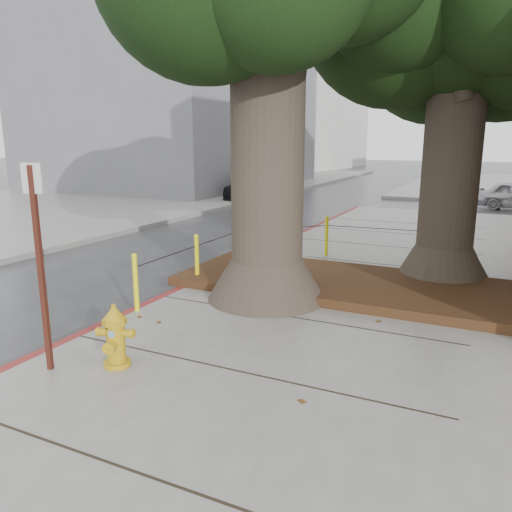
# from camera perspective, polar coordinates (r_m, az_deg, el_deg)

# --- Properties ---
(ground) EXTENTS (140.00, 140.00, 0.00)m
(ground) POSITION_cam_1_polar(r_m,az_deg,el_deg) (6.38, -6.63, -13.18)
(ground) COLOR #28282B
(ground) RESTS_ON ground
(sidewalk_opposite) EXTENTS (14.00, 60.00, 0.15)m
(sidewalk_opposite) POSITION_cam_1_polar(r_m,az_deg,el_deg) (22.80, -23.30, 5.12)
(sidewalk_opposite) COLOR slate
(sidewalk_opposite) RESTS_ON ground
(curb_red) EXTENTS (0.14, 26.00, 0.16)m
(curb_red) POSITION_cam_1_polar(r_m,az_deg,el_deg) (9.33, -8.85, -4.15)
(curb_red) COLOR maroon
(curb_red) RESTS_ON ground
(planter_bed) EXTENTS (6.40, 2.60, 0.16)m
(planter_bed) POSITION_cam_1_polar(r_m,az_deg,el_deg) (9.35, 11.04, -3.21)
(planter_bed) COLOR black
(planter_bed) RESTS_ON sidewalk_main
(building_far_grey) EXTENTS (12.00, 16.00, 12.00)m
(building_far_grey) POSITION_cam_1_polar(r_m,az_deg,el_deg) (32.51, -8.71, 18.57)
(building_far_grey) COLOR slate
(building_far_grey) RESTS_ON ground
(building_far_white) EXTENTS (12.00, 18.00, 15.00)m
(building_far_white) POSITION_cam_1_polar(r_m,az_deg,el_deg) (53.92, 3.95, 18.04)
(building_far_white) COLOR silver
(building_far_white) RESTS_ON ground
(tree_far) EXTENTS (4.50, 3.80, 7.17)m
(tree_far) POSITION_cam_1_polar(r_m,az_deg,el_deg) (10.38, 24.81, 24.24)
(tree_far) COLOR #4C3F33
(tree_far) RESTS_ON sidewalk_main
(bollard_ring) EXTENTS (3.79, 5.39, 0.95)m
(bollard_ring) POSITION_cam_1_polar(r_m,az_deg,el_deg) (10.24, 2.26, 0.95)
(bollard_ring) COLOR #FFF40E
(bollard_ring) RESTS_ON sidewalk_main
(fire_hydrant) EXTENTS (0.41, 0.41, 0.78)m
(fire_hydrant) POSITION_cam_1_polar(r_m,az_deg,el_deg) (6.27, -15.78, -8.82)
(fire_hydrant) COLOR gold
(fire_hydrant) RESTS_ON sidewalk_main
(signpost) EXTENTS (0.24, 0.08, 2.43)m
(signpost) POSITION_cam_1_polar(r_m,az_deg,el_deg) (6.16, -23.50, -0.11)
(signpost) COLOR #471911
(signpost) RESTS_ON sidewalk_main
(car_dark) EXTENTS (2.49, 4.92, 1.37)m
(car_dark) POSITION_cam_1_polar(r_m,az_deg,el_deg) (24.46, -0.06, 8.09)
(car_dark) COLOR black
(car_dark) RESTS_ON ground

